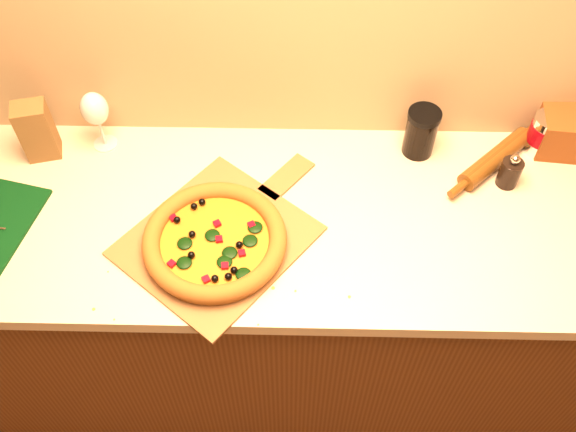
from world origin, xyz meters
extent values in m
cube|color=#4E2710|center=(0.00, 1.43, 0.43)|extent=(2.80, 0.65, 0.86)
cube|color=beige|center=(0.00, 1.43, 0.88)|extent=(2.84, 0.68, 0.04)
cube|color=brown|center=(-0.23, 1.33, 0.90)|extent=(0.58, 0.59, 0.01)
cube|color=brown|center=(-0.05, 1.55, 0.90)|extent=(0.16, 0.18, 0.01)
cylinder|color=#B26F2C|center=(-0.23, 1.31, 0.92)|extent=(0.35, 0.35, 0.02)
cylinder|color=gold|center=(-0.23, 1.31, 0.93)|extent=(0.29, 0.29, 0.01)
torus|color=brown|center=(-0.23, 1.31, 0.94)|extent=(0.37, 0.37, 0.05)
ellipsoid|color=black|center=(-0.18, 1.34, 0.94)|extent=(0.04, 0.04, 0.01)
sphere|color=black|center=(-0.27, 1.29, 0.94)|extent=(0.02, 0.02, 0.02)
cube|color=maroon|center=(-0.21, 1.26, 0.94)|extent=(0.02, 0.02, 0.01)
cylinder|color=black|center=(-0.11, 1.28, 0.90)|extent=(0.04, 0.04, 0.01)
cylinder|color=black|center=(0.57, 1.55, 0.94)|extent=(0.06, 0.06, 0.08)
sphere|color=silver|center=(0.57, 1.55, 1.00)|extent=(0.03, 0.03, 0.03)
cylinder|color=#592F0F|center=(0.54, 1.62, 0.93)|extent=(0.24, 0.23, 0.05)
cylinder|color=#592F0F|center=(0.67, 1.73, 0.93)|extent=(0.06, 0.06, 0.02)
cylinder|color=#592F0F|center=(0.42, 1.50, 0.93)|extent=(0.06, 0.06, 0.02)
cylinder|color=silver|center=(0.69, 1.68, 0.96)|extent=(0.09, 0.09, 0.13)
cylinder|color=maroon|center=(0.69, 1.68, 0.97)|extent=(0.09, 0.09, 0.06)
cylinder|color=silver|center=(-0.59, 1.68, 0.90)|extent=(0.07, 0.07, 0.00)
cylinder|color=silver|center=(-0.59, 1.68, 0.95)|extent=(0.01, 0.01, 0.09)
ellipsoid|color=silver|center=(-0.59, 1.68, 1.04)|extent=(0.08, 0.08, 0.10)
cube|color=brown|center=(-0.76, 1.64, 0.99)|extent=(0.11, 0.09, 0.18)
cylinder|color=black|center=(0.33, 1.67, 0.97)|extent=(0.09, 0.09, 0.13)
cylinder|color=black|center=(0.33, 1.67, 1.04)|extent=(0.09, 0.09, 0.02)
camera|label=1|loc=(-0.02, 0.37, 2.28)|focal=40.00mm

